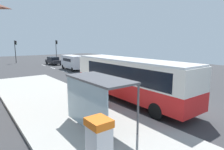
{
  "coord_description": "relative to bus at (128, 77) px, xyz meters",
  "views": [
    {
      "loc": [
        -11.17,
        -8.14,
        4.43
      ],
      "look_at": [
        -1.0,
        5.31,
        1.5
      ],
      "focal_mm": 30.39,
      "sensor_mm": 36.0,
      "label": 1
    }
  ],
  "objects": [
    {
      "name": "bus",
      "position": [
        0.0,
        0.0,
        0.0
      ],
      "size": [
        2.62,
        11.03,
        3.21
      ],
      "color": "red",
      "rests_on": "ground"
    },
    {
      "name": "ground_plane",
      "position": [
        1.71,
        11.67,
        -1.86
      ],
      "size": [
        56.0,
        92.0,
        0.04
      ],
      "primitive_type": "cube",
      "color": "#38383A"
    },
    {
      "name": "bus_shelter",
      "position": [
        -4.7,
        -2.71,
        0.25
      ],
      "size": [
        1.8,
        4.0,
        2.5
      ],
      "color": "#4C4C51",
      "rests_on": "sidewalk_platform"
    },
    {
      "name": "lane_stripe_seg_4",
      "position": [
        1.96,
        11.67,
        -1.84
      ],
      "size": [
        0.16,
        2.2,
        0.01
      ],
      "primitive_type": "cube",
      "color": "silver",
      "rests_on": "ground"
    },
    {
      "name": "lane_stripe_seg_5",
      "position": [
        1.96,
        16.67,
        -1.84
      ],
      "size": [
        0.16,
        2.2,
        0.01
      ],
      "primitive_type": "cube",
      "color": "silver",
      "rests_on": "ground"
    },
    {
      "name": "lane_stripe_seg_3",
      "position": [
        1.96,
        6.67,
        -1.84
      ],
      "size": [
        0.16,
        2.2,
        0.01
      ],
      "primitive_type": "cube",
      "color": "silver",
      "rests_on": "ground"
    },
    {
      "name": "ticket_machine",
      "position": [
        -6.49,
        -5.87,
        -0.67
      ],
      "size": [
        0.66,
        0.76,
        1.94
      ],
      "color": "silver",
      "rests_on": "sidewalk_platform"
    },
    {
      "name": "lane_stripe_seg_7",
      "position": [
        1.96,
        26.67,
        -1.84
      ],
      "size": [
        0.16,
        2.2,
        0.01
      ],
      "primitive_type": "cube",
      "color": "silver",
      "rests_on": "ground"
    },
    {
      "name": "white_van",
      "position": [
        3.91,
        17.79,
        -0.5
      ],
      "size": [
        2.2,
        5.27,
        2.3
      ],
      "color": "silver",
      "rests_on": "ground"
    },
    {
      "name": "recycling_bin_yellow",
      "position": [
        -2.49,
        0.39,
        -1.19
      ],
      "size": [
        0.52,
        0.52,
        0.95
      ],
      "primitive_type": "cylinder",
      "color": "yellow",
      "rests_on": "sidewalk_platform"
    },
    {
      "name": "traffic_light_near_side",
      "position": [
        7.21,
        33.23,
        1.43
      ],
      "size": [
        0.49,
        0.28,
        4.91
      ],
      "color": "#2D2D2D",
      "rests_on": "ground"
    },
    {
      "name": "sedan_near",
      "position": [
        4.01,
        26.86,
        -1.05
      ],
      "size": [
        1.97,
        4.46,
        1.52
      ],
      "color": "black",
      "rests_on": "ground"
    },
    {
      "name": "recycling_bin_orange",
      "position": [
        -2.49,
        1.09,
        -1.19
      ],
      "size": [
        0.52,
        0.52,
        0.95
      ],
      "primitive_type": "cylinder",
      "color": "orange",
      "rests_on": "sidewalk_platform"
    },
    {
      "name": "sidewalk_platform",
      "position": [
        -4.69,
        -0.33,
        -1.75
      ],
      "size": [
        6.2,
        30.0,
        0.18
      ],
      "primitive_type": "cube",
      "color": "#ADAAA3",
      "rests_on": "ground"
    },
    {
      "name": "traffic_light_far_side",
      "position": [
        -1.39,
        34.03,
        1.37
      ],
      "size": [
        0.49,
        0.28,
        4.81
      ],
      "color": "#2D2D2D",
      "rests_on": "ground"
    },
    {
      "name": "lane_stripe_seg_2",
      "position": [
        1.96,
        1.67,
        -1.84
      ],
      "size": [
        0.16,
        2.2,
        0.01
      ],
      "primitive_type": "cube",
      "color": "silver",
      "rests_on": "ground"
    },
    {
      "name": "lane_stripe_seg_1",
      "position": [
        1.96,
        -3.33,
        -1.84
      ],
      "size": [
        0.16,
        2.2,
        0.01
      ],
      "primitive_type": "cube",
      "color": "silver",
      "rests_on": "ground"
    },
    {
      "name": "recycling_bin_red",
      "position": [
        -2.49,
        -0.31,
        -1.19
      ],
      "size": [
        0.52,
        0.52,
        0.95
      ],
      "primitive_type": "cylinder",
      "color": "red",
      "rests_on": "sidewalk_platform"
    },
    {
      "name": "lane_stripe_seg_6",
      "position": [
        1.96,
        21.67,
        -1.84
      ],
      "size": [
        0.16,
        2.2,
        0.01
      ],
      "primitive_type": "cube",
      "color": "silver",
      "rests_on": "ground"
    }
  ]
}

